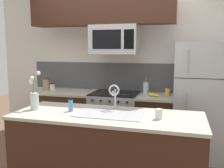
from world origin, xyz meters
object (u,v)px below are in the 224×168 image
Objects in this scene: storage_jar_tall at (46,84)px; sink_faucet at (114,93)px; refrigerator at (205,101)px; coffee_tin at (168,92)px; flower_vase at (34,98)px; stove_range at (115,120)px; banana_bunch at (154,95)px; french_press at (146,88)px; storage_jar_medium at (52,87)px; dish_soap_bottle at (71,105)px; drinking_glass at (159,114)px; microwave at (115,40)px.

sink_faucet reaches higher than storage_jar_tall.
refrigerator is at bearing 0.24° from storage_jar_tall.
coffee_tin is 2.00m from flower_vase.
stove_range is 0.79m from banana_bunch.
sink_faucet reaches higher than french_press.
storage_jar_medium is 1.39m from flower_vase.
stove_range is 0.54× the size of refrigerator.
sink_faucet is 0.53m from dish_soap_bottle.
dish_soap_bottle is (-1.58, -1.26, 0.12)m from refrigerator.
coffee_tin is at bearing 29.24° from banana_bunch.
stove_range is 1.43m from refrigerator.
drinking_glass is at bearing -32.13° from storage_jar_tall.
storage_jar_medium is at bearing 146.17° from drinking_glass.
refrigerator reaches higher than storage_jar_medium.
french_press reaches higher than storage_jar_medium.
french_press reaches higher than drinking_glass.
microwave is 0.91m from french_press.
sink_faucet reaches higher than stove_range.
coffee_tin is at bearing 89.45° from drinking_glass.
coffee_tin is at bearing 41.73° from flower_vase.
french_press is 2.43× the size of coffee_tin.
french_press is at bearing 78.64° from sink_faucet.
microwave reaches higher than stove_range.
stove_range is at bearing -0.41° from storage_jar_tall.
refrigerator is 14.14× the size of storage_jar_medium.
refrigerator is at bearing 32.55° from flower_vase.
stove_range is at bearing 90.16° from microwave.
banana_bunch is at bearing 69.61° from sink_faucet.
french_press is at bearing 6.99° from stove_range.
stove_range is at bearing 80.80° from dish_soap_bottle.
microwave is 1.24m from sink_faucet.
refrigerator reaches higher than banana_bunch.
stove_range is at bearing -1.08° from storage_jar_medium.
microwave is at bearing 122.74° from drinking_glass.
drinking_glass is at bearing -90.55° from coffee_tin.
banana_bunch is at bearing -173.74° from refrigerator.
refrigerator reaches higher than stove_range.
flower_vase is at bearing 179.37° from drinking_glass.
flower_vase is (-1.29, -1.22, 0.11)m from banana_bunch.
dish_soap_bottle is 1.54× the size of drinking_glass.
stove_range is at bearing 62.77° from flower_vase.
coffee_tin is 0.36× the size of sink_faucet.
storage_jar_medium is 0.40× the size of sink_faucet.
sink_faucet is (-0.56, -1.08, 0.14)m from coffee_tin.
dish_soap_bottle reaches higher than drinking_glass.
dish_soap_bottle is (-0.69, -1.30, -0.03)m from french_press.
refrigerator reaches higher than storage_jar_tall.
storage_jar_medium is at bearing 6.46° from storage_jar_tall.
dish_soap_bottle is at bearing -141.29° from refrigerator.
storage_jar_medium is 1.98m from coffee_tin.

